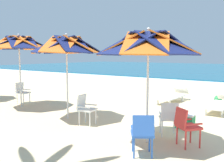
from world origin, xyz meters
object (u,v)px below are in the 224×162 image
(plastic_chair_1, at_px, (186,125))
(plastic_chair_2, at_px, (143,132))
(sun_lounger_0, at_px, (220,103))
(cooler_box, at_px, (185,121))
(beach_ball, at_px, (218,99))
(sun_lounger_1, at_px, (173,96))
(plastic_chair_4, at_px, (22,91))
(beach_umbrella_1, at_px, (67,46))
(plastic_chair_3, at_px, (85,107))
(beach_umbrella_0, at_px, (148,45))
(plastic_chair_0, at_px, (169,117))
(beach_umbrella_2, at_px, (19,43))

(plastic_chair_1, distance_m, plastic_chair_2, 1.14)
(sun_lounger_0, xyz_separation_m, cooler_box, (-0.34, -2.77, -0.08))
(beach_ball, bearing_deg, sun_lounger_1, -150.15)
(plastic_chair_1, relative_size, plastic_chair_4, 1.00)
(plastic_chair_2, height_order, beach_ball, plastic_chair_2)
(beach_umbrella_1, relative_size, plastic_chair_3, 3.09)
(sun_lounger_0, bearing_deg, beach_umbrella_0, -99.06)
(plastic_chair_0, bearing_deg, beach_ball, 89.43)
(sun_lounger_0, xyz_separation_m, beach_ball, (-0.39, 1.55, -0.12))
(beach_umbrella_2, xyz_separation_m, sun_lounger_0, (6.48, 3.71, -2.16))
(plastic_chair_1, height_order, plastic_chair_2, same)
(plastic_chair_3, xyz_separation_m, sun_lounger_0, (2.83, 4.08, -0.22))
(plastic_chair_1, distance_m, plastic_chair_3, 2.96)
(plastic_chair_0, height_order, sun_lounger_0, plastic_chair_0)
(beach_umbrella_2, height_order, beach_ball, beach_umbrella_2)
(plastic_chair_3, bearing_deg, beach_umbrella_0, -7.42)
(plastic_chair_4, bearing_deg, plastic_chair_3, -11.07)
(plastic_chair_4, xyz_separation_m, beach_ball, (6.70, 4.79, -0.34))
(plastic_chair_3, bearing_deg, sun_lounger_0, 55.25)
(plastic_chair_2, height_order, plastic_chair_3, same)
(beach_umbrella_1, distance_m, sun_lounger_1, 5.23)
(plastic_chair_0, xyz_separation_m, cooler_box, (0.11, 0.90, -0.30))
(beach_umbrella_0, bearing_deg, sun_lounger_0, 80.94)
(plastic_chair_2, distance_m, plastic_chair_3, 2.64)
(plastic_chair_1, bearing_deg, sun_lounger_1, 114.53)
(beach_umbrella_0, distance_m, plastic_chair_3, 2.77)
(plastic_chair_1, bearing_deg, plastic_chair_3, 179.37)
(beach_umbrella_1, height_order, beach_umbrella_2, beach_umbrella_2)
(beach_umbrella_0, relative_size, sun_lounger_0, 1.22)
(plastic_chair_3, distance_m, beach_umbrella_2, 4.15)
(beach_umbrella_2, xyz_separation_m, sun_lounger_1, (4.45, 4.32, -2.16))
(beach_umbrella_0, bearing_deg, plastic_chair_3, 172.58)
(sun_lounger_1, distance_m, beach_ball, 1.89)
(beach_umbrella_0, height_order, sun_lounger_1, beach_umbrella_0)
(beach_umbrella_0, xyz_separation_m, beach_ball, (0.30, 5.90, -2.08))
(plastic_chair_3, bearing_deg, beach_umbrella_1, 169.40)
(beach_umbrella_0, relative_size, plastic_chair_1, 3.03)
(plastic_chair_2, relative_size, plastic_chair_4, 1.00)
(plastic_chair_2, bearing_deg, beach_umbrella_0, 110.97)
(plastic_chair_0, relative_size, plastic_chair_4, 1.00)
(plastic_chair_2, xyz_separation_m, beach_ball, (0.01, 6.67, -0.34))
(beach_umbrella_1, distance_m, plastic_chair_4, 3.88)
(beach_umbrella_2, relative_size, sun_lounger_0, 1.30)
(sun_lounger_1, bearing_deg, plastic_chair_0, -69.74)
(sun_lounger_1, bearing_deg, beach_umbrella_1, -110.58)
(cooler_box, bearing_deg, beach_umbrella_2, -171.28)
(plastic_chair_2, bearing_deg, sun_lounger_0, 85.53)
(beach_umbrella_1, bearing_deg, plastic_chair_4, 168.81)
(plastic_chair_1, relative_size, sun_lounger_1, 0.40)
(beach_umbrella_2, height_order, sun_lounger_1, beach_umbrella_2)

